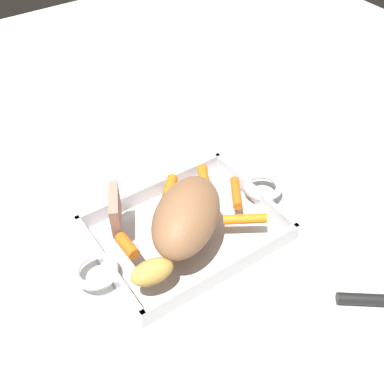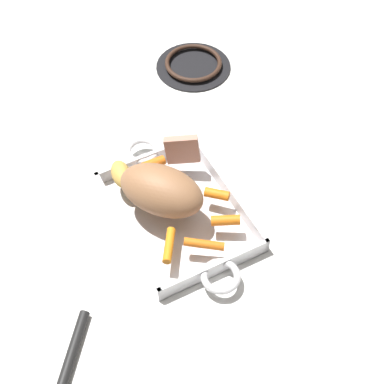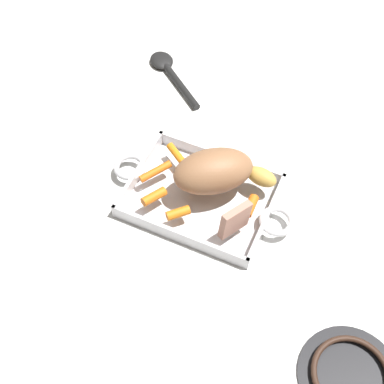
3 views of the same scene
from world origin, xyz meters
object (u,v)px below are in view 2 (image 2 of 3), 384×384
(baby_carrot_northwest, at_px, (217,194))
(baby_carrot_southwest, at_px, (226,220))
(potato_golden_large, at_px, (121,174))
(stove_burner_rear, at_px, (193,65))
(roasting_dish, at_px, (178,213))
(roast_slice_outer, at_px, (182,150))
(pork_roast, at_px, (162,190))
(baby_carrot_northeast, at_px, (169,245))
(baby_carrot_short, at_px, (155,163))
(baby_carrot_southeast, at_px, (202,245))

(baby_carrot_northwest, bearing_deg, baby_carrot_southwest, 165.76)
(potato_golden_large, xyz_separation_m, stove_burner_rear, (0.27, -0.29, -0.04))
(roasting_dish, distance_m, stove_burner_rear, 0.43)
(stove_burner_rear, bearing_deg, roast_slice_outer, 148.72)
(pork_roast, relative_size, baby_carrot_northeast, 2.31)
(pork_roast, xyz_separation_m, potato_golden_large, (0.09, 0.04, -0.02))
(baby_carrot_southwest, distance_m, baby_carrot_short, 0.19)
(pork_roast, distance_m, roast_slice_outer, 0.11)
(baby_carrot_northeast, bearing_deg, stove_burner_rear, -32.09)
(roast_slice_outer, relative_size, baby_carrot_northwest, 1.40)
(roast_slice_outer, height_order, baby_carrot_short, roast_slice_outer)
(baby_carrot_southeast, distance_m, baby_carrot_short, 0.21)
(pork_roast, relative_size, baby_carrot_northwest, 3.45)
(pork_roast, height_order, stove_burner_rear, pork_roast)
(baby_carrot_short, bearing_deg, stove_burner_rear, -39.88)
(baby_carrot_southeast, bearing_deg, stove_burner_rear, -25.89)
(potato_golden_large, bearing_deg, stove_burner_rear, -47.54)
(pork_roast, bearing_deg, baby_carrot_short, -17.33)
(baby_carrot_northwest, xyz_separation_m, potato_golden_large, (0.12, 0.14, 0.01))
(baby_carrot_southwest, bearing_deg, baby_carrot_short, 16.62)
(baby_carrot_northeast, distance_m, potato_golden_large, 0.18)
(pork_roast, xyz_separation_m, baby_carrot_southwest, (-0.09, -0.08, -0.03))
(baby_carrot_northeast, xyz_separation_m, potato_golden_large, (0.18, 0.01, 0.01))
(roasting_dish, distance_m, baby_carrot_southeast, 0.11)
(roasting_dish, distance_m, baby_carrot_short, 0.11)
(baby_carrot_short, bearing_deg, pork_roast, 162.67)
(roasting_dish, bearing_deg, roast_slice_outer, -31.09)
(roast_slice_outer, xyz_separation_m, stove_burner_rear, (0.27, -0.17, -0.06))
(baby_carrot_northwest, bearing_deg, baby_carrot_northeast, 115.00)
(stove_burner_rear, bearing_deg, baby_carrot_southwest, 159.49)
(roasting_dish, xyz_separation_m, baby_carrot_northeast, (-0.07, 0.05, 0.03))
(potato_golden_large, bearing_deg, baby_carrot_northeast, -175.80)
(stove_burner_rear, bearing_deg, baby_carrot_southeast, 154.11)
(baby_carrot_northeast, bearing_deg, baby_carrot_short, -17.92)
(roasting_dish, height_order, pork_roast, pork_roast)
(roasting_dish, height_order, baby_carrot_southwest, baby_carrot_southwest)
(roasting_dish, relative_size, baby_carrot_northeast, 5.69)
(pork_roast, height_order, roast_slice_outer, pork_roast)
(baby_carrot_southwest, height_order, baby_carrot_southeast, baby_carrot_southwest)
(roasting_dish, xyz_separation_m, baby_carrot_southwest, (-0.07, -0.06, 0.03))
(roast_slice_outer, relative_size, potato_golden_large, 1.00)
(pork_roast, bearing_deg, baby_carrot_southeast, -170.08)
(baby_carrot_southeast, xyz_separation_m, stove_burner_rear, (0.47, -0.23, -0.03))
(baby_carrot_southwest, bearing_deg, roast_slice_outer, 0.41)
(pork_roast, relative_size, baby_carrot_short, 3.57)
(roasting_dish, height_order, roast_slice_outer, roast_slice_outer)
(baby_carrot_southeast, height_order, baby_carrot_short, baby_carrot_short)
(roast_slice_outer, xyz_separation_m, baby_carrot_northwest, (-0.11, -0.02, -0.02))
(roast_slice_outer, distance_m, baby_carrot_northwest, 0.11)
(baby_carrot_southeast, bearing_deg, baby_carrot_southwest, -67.56)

